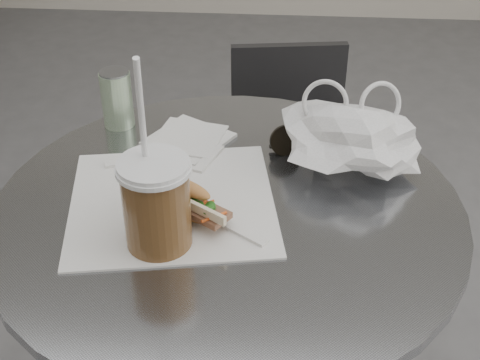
# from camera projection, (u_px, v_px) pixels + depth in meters

# --- Properties ---
(cafe_table) EXTENTS (0.76, 0.76, 0.74)m
(cafe_table) POSITION_uv_depth(u_px,v_px,m) (229.00, 325.00, 1.23)
(cafe_table) COLOR slate
(cafe_table) RESTS_ON ground
(chair_far) EXTENTS (0.38, 0.40, 0.71)m
(chair_far) POSITION_uv_depth(u_px,v_px,m) (290.00, 203.00, 1.78)
(chair_far) COLOR #2B2B2E
(chair_far) RESTS_ON ground
(sandwich_paper) EXTENTS (0.37, 0.36, 0.00)m
(sandwich_paper) POSITION_uv_depth(u_px,v_px,m) (172.00, 202.00, 1.08)
(sandwich_paper) COLOR white
(sandwich_paper) RESTS_ON cafe_table
(banh_mi) EXTENTS (0.18, 0.16, 0.06)m
(banh_mi) POSITION_uv_depth(u_px,v_px,m) (188.00, 201.00, 1.03)
(banh_mi) COLOR #C17B49
(banh_mi) RESTS_ON sandwich_paper
(iced_coffee) EXTENTS (0.11, 0.11, 0.31)m
(iced_coffee) POSITION_uv_depth(u_px,v_px,m) (156.00, 203.00, 0.95)
(iced_coffee) COLOR brown
(iced_coffee) RESTS_ON cafe_table
(sunglasses) EXTENTS (0.13, 0.06, 0.06)m
(sunglasses) POSITION_uv_depth(u_px,v_px,m) (303.00, 140.00, 1.20)
(sunglasses) COLOR black
(sunglasses) RESTS_ON cafe_table
(plastic_bag) EXTENTS (0.24, 0.19, 0.11)m
(plastic_bag) POSITION_uv_depth(u_px,v_px,m) (350.00, 141.00, 1.13)
(plastic_bag) COLOR white
(plastic_bag) RESTS_ON cafe_table
(napkin_stack) EXTENTS (0.18, 0.18, 0.01)m
(napkin_stack) POSITION_uv_depth(u_px,v_px,m) (188.00, 139.00, 1.23)
(napkin_stack) COLOR white
(napkin_stack) RESTS_ON cafe_table
(drink_can) EXTENTS (0.06, 0.06, 0.11)m
(drink_can) POSITION_uv_depth(u_px,v_px,m) (117.00, 99.00, 1.25)
(drink_can) COLOR #619556
(drink_can) RESTS_ON cafe_table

